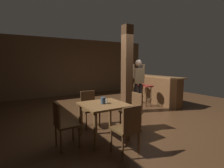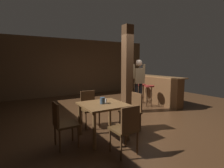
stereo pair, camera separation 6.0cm
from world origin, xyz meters
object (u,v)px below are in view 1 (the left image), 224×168
chair_north (89,107)px  dining_table (104,110)px  chair_west (63,122)px  chair_south (128,127)px  bar_stool_mid (140,89)px  chair_east (133,109)px  bar_stool_near (149,91)px  napkin_cup (103,101)px  bar_stool_far (128,87)px  salt_shaker (107,101)px  bar_counter (155,89)px  standing_person (138,82)px

chair_north → dining_table: bearing=-91.7°
dining_table → chair_west: chair_west is taller
dining_table → chair_south: chair_south is taller
chair_south → bar_stool_mid: (2.86, 3.02, 0.07)m
chair_east → bar_stool_near: 2.43m
napkin_cup → bar_stool_far: napkin_cup is taller
chair_west → bar_stool_far: 4.74m
chair_west → bar_stool_near: bearing=23.4°
chair_north → salt_shaker: (0.07, -0.76, 0.29)m
dining_table → bar_counter: (3.36, 1.82, -0.07)m
chair_east → chair_south: same height
bar_stool_mid → bar_stool_near: bearing=-102.7°
salt_shaker → chair_south: bearing=-95.9°
napkin_cup → bar_stool_far: (2.82, 2.93, -0.25)m
napkin_cup → bar_stool_near: (2.74, 1.53, -0.22)m
chair_south → chair_north: bearing=89.4°
chair_south → bar_stool_near: 3.62m
chair_south → bar_stool_near: size_ratio=1.12×
bar_counter → bar_stool_far: bar_counter is taller
bar_stool_mid → standing_person: bearing=-133.8°
chair_south → bar_stool_near: bearing=41.3°
chair_west → napkin_cup: chair_west is taller
chair_west → standing_person: (2.83, 1.23, 0.50)m
salt_shaker → napkin_cup: bearing=-154.9°
bar_stool_far → chair_west: bearing=-141.3°
dining_table → bar_stool_far: bearing=46.2°
chair_east → bar_stool_far: (1.99, 2.91, 0.07)m
bar_stool_near → bar_stool_far: bar_stool_near is taller
standing_person → bar_stool_near: size_ratio=2.16×
bar_stool_near → bar_stool_mid: bar_stool_near is taller
chair_south → bar_counter: bar_counter is taller
chair_east → napkin_cup: bearing=-178.4°
chair_east → bar_stool_far: size_ratio=1.16×
chair_west → bar_stool_far: bearing=38.7°
dining_table → chair_west: (-0.89, -0.02, -0.12)m
chair_south → napkin_cup: (-0.02, 0.86, 0.32)m
chair_north → standing_person: standing_person is taller
chair_east → chair_south: (-0.81, -0.88, 0.00)m
salt_shaker → bar_stool_mid: salt_shaker is taller
napkin_cup → bar_counter: bearing=28.4°
standing_person → bar_stool_mid: bearing=46.2°
chair_west → bar_counter: 4.63m
bar_stool_mid → chair_south: bearing=-133.5°
chair_east → bar_stool_far: bearing=55.6°
chair_north → bar_counter: size_ratio=0.38×
bar_stool_mid → chair_east: bearing=-133.8°
napkin_cup → bar_counter: 3.84m
napkin_cup → bar_counter: bar_counter is taller
standing_person → bar_stool_far: bearing=63.4°
chair_south → chair_east: bearing=47.3°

